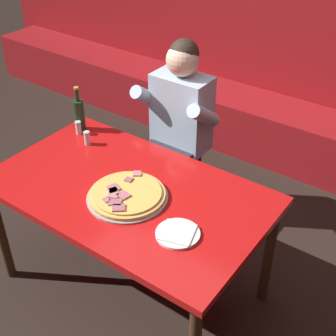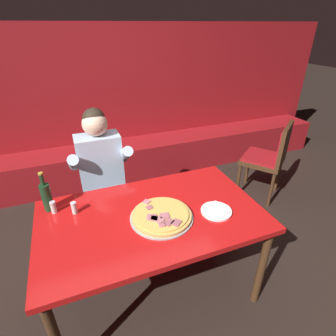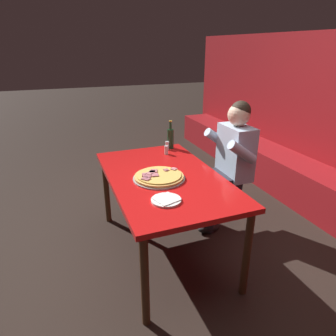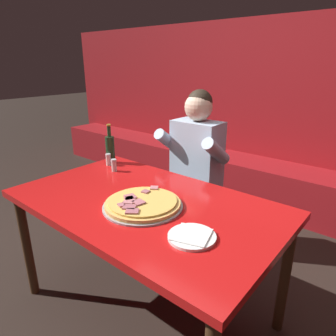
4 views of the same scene
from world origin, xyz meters
The scene contains 11 objects.
ground_plane centered at (0.00, 0.00, 0.00)m, with size 24.00×24.00×0.00m, color black.
booth_wall_panel centered at (0.00, 2.18, 0.95)m, with size 6.80×0.16×1.90m, color maroon.
booth_bench centered at (0.00, 1.86, 0.23)m, with size 6.46×0.48×0.46m, color maroon.
main_dining_table centered at (0.00, 0.00, 0.68)m, with size 1.49×0.88×0.75m.
pizza centered at (0.05, -0.06, 0.77)m, with size 0.42×0.42×0.05m.
plate_white_paper centered at (0.42, -0.14, 0.76)m, with size 0.21×0.21×0.02m.
beer_bottle centered at (-0.64, 0.31, 0.86)m, with size 0.07×0.07×0.29m.
shaker_black_pepper centered at (-0.61, 0.26, 0.79)m, with size 0.04×0.04×0.09m.
shaker_oregano centered at (-0.48, 0.20, 0.79)m, with size 0.04×0.04×0.09m.
diner_seated_blue_shirt centered at (-0.22, 0.74, 0.71)m, with size 0.53×0.53×1.27m.
dining_chair_near_left centered at (1.66, 0.75, 0.55)m, with size 0.62×0.62×0.93m.
Camera 2 is at (-0.41, -1.34, 1.88)m, focal length 28.00 mm.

